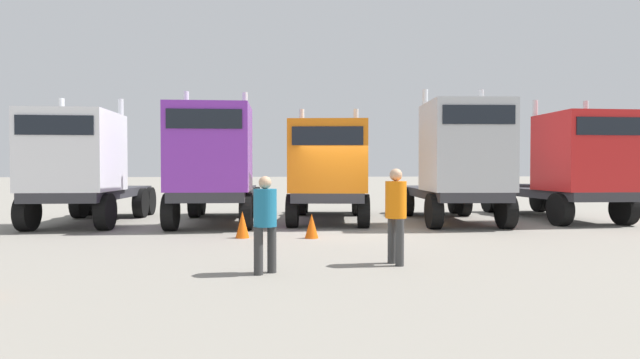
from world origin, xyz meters
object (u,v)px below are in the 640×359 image
(visitor_in_hivis, at_px, (396,209))
(traffic_cone_near, at_px, (242,225))
(semi_truck_purple, at_px, (214,165))
(semi_truck_orange, at_px, (328,171))
(traffic_cone_mid, at_px, (312,226))
(semi_truck_red, at_px, (571,167))
(visitor_with_camera, at_px, (265,217))
(semi_truck_white, at_px, (82,167))
(semi_truck_silver, at_px, (459,163))

(visitor_in_hivis, relative_size, traffic_cone_near, 2.59)
(semi_truck_purple, distance_m, semi_truck_orange, 3.76)
(semi_truck_orange, bearing_deg, semi_truck_purple, -75.54)
(visitor_in_hivis, height_order, traffic_cone_near, visitor_in_hivis)
(traffic_cone_mid, bearing_deg, traffic_cone_near, 172.59)
(semi_truck_purple, bearing_deg, semi_truck_orange, 98.11)
(semi_truck_red, bearing_deg, visitor_with_camera, -55.02)
(semi_truck_white, xyz_separation_m, traffic_cone_mid, (7.01, -3.49, -1.57))
(semi_truck_silver, relative_size, traffic_cone_near, 9.34)
(semi_truck_purple, height_order, semi_truck_silver, semi_truck_silver)
(semi_truck_purple, relative_size, visitor_with_camera, 3.80)
(semi_truck_orange, distance_m, visitor_in_hivis, 7.24)
(semi_truck_purple, bearing_deg, semi_truck_red, 91.14)
(semi_truck_white, bearing_deg, visitor_with_camera, 37.88)
(traffic_cone_mid, bearing_deg, visitor_with_camera, -105.56)
(visitor_with_camera, xyz_separation_m, traffic_cone_near, (-0.63, 4.45, -0.62))
(semi_truck_silver, height_order, traffic_cone_mid, semi_truck_silver)
(visitor_with_camera, bearing_deg, traffic_cone_mid, -50.72)
(semi_truck_red, distance_m, visitor_with_camera, 12.67)
(traffic_cone_near, bearing_deg, traffic_cone_mid, -7.41)
(semi_truck_white, height_order, traffic_cone_mid, semi_truck_white)
(semi_truck_silver, bearing_deg, visitor_in_hivis, -26.14)
(visitor_in_hivis, bearing_deg, visitor_with_camera, -4.38)
(visitor_in_hivis, bearing_deg, traffic_cone_near, -68.65)
(semi_truck_white, relative_size, traffic_cone_near, 8.81)
(semi_truck_purple, relative_size, traffic_cone_mid, 10.03)
(visitor_with_camera, bearing_deg, visitor_in_hivis, -112.54)
(semi_truck_silver, bearing_deg, semi_truck_white, -89.34)
(visitor_with_camera, bearing_deg, semi_truck_silver, -77.36)
(semi_truck_red, bearing_deg, semi_truck_purple, -90.27)
(semi_truck_white, xyz_separation_m, visitor_with_camera, (5.84, -7.71, -0.91))
(visitor_in_hivis, relative_size, visitor_with_camera, 1.08)
(traffic_cone_mid, bearing_deg, semi_truck_orange, 76.06)
(semi_truck_white, relative_size, visitor_with_camera, 3.67)
(semi_truck_purple, distance_m, traffic_cone_mid, 4.50)
(semi_truck_silver, distance_m, visitor_in_hivis, 7.41)
(semi_truck_red, bearing_deg, traffic_cone_mid, -71.74)
(semi_truck_orange, relative_size, semi_truck_silver, 1.01)
(semi_truck_purple, height_order, semi_truck_orange, semi_truck_purple)
(semi_truck_white, height_order, visitor_in_hivis, semi_truck_white)
(semi_truck_white, xyz_separation_m, semi_truck_purple, (4.16, -0.40, 0.03))
(semi_truck_red, height_order, visitor_with_camera, semi_truck_red)
(semi_truck_silver, height_order, semi_truck_red, semi_truck_silver)
(semi_truck_red, xyz_separation_m, traffic_cone_mid, (-9.19, -3.02, -1.57))
(semi_truck_silver, xyz_separation_m, visitor_with_camera, (-6.22, -6.86, -1.04))
(traffic_cone_near, bearing_deg, semi_truck_silver, 19.37)
(semi_truck_red, bearing_deg, semi_truck_orange, -93.40)
(visitor_with_camera, bearing_deg, semi_truck_red, -90.24)
(semi_truck_red, distance_m, traffic_cone_near, 11.45)
(visitor_in_hivis, distance_m, traffic_cone_mid, 3.95)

